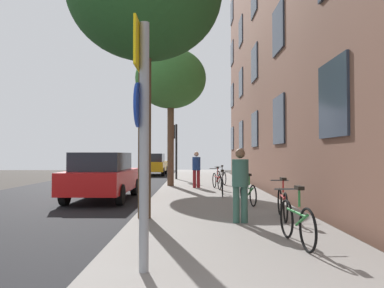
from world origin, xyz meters
name	(u,v)px	position (x,y,z in m)	size (l,w,h in m)	color
ground_plane	(127,191)	(-2.40, 15.00, 0.00)	(41.80, 41.80, 0.00)	#332D28
road_asphalt	(78,191)	(-4.50, 15.00, 0.01)	(7.00, 38.00, 0.01)	black
sidewalk	(208,189)	(1.10, 15.00, 0.06)	(4.20, 38.00, 0.12)	gray
sign_post	(141,123)	(-0.26, 3.62, 1.96)	(0.16, 0.60, 3.12)	gray
traffic_light	(173,141)	(-0.67, 20.81, 2.34)	(0.43, 0.24, 3.23)	black
tree_far	(169,79)	(-0.63, 16.22, 5.09)	(3.31, 3.31, 6.41)	brown
bicycle_0	(295,221)	(2.05, 4.99, 0.49)	(0.42, 1.64, 0.96)	black
bicycle_1	(281,202)	(2.41, 7.39, 0.49)	(0.42, 1.68, 0.94)	black
bicycle_2	(247,192)	(1.99, 9.79, 0.47)	(0.42, 1.60, 0.90)	black
bicycle_3	(221,185)	(1.45, 12.19, 0.47)	(0.42, 1.67, 0.91)	black
bicycle_4	(216,180)	(1.41, 14.59, 0.49)	(0.44, 1.62, 0.94)	black
bicycle_5	(220,177)	(1.79, 16.99, 0.48)	(0.47, 1.71, 0.93)	black
pedestrian_0	(239,180)	(1.39, 6.89, 1.02)	(0.45, 0.45, 1.58)	#33594C
pedestrian_1	(195,167)	(0.56, 15.10, 1.01)	(0.35, 0.35, 1.56)	maroon
car_0	(102,176)	(-2.69, 11.72, 0.84)	(1.94, 4.34, 1.62)	red
car_1	(153,164)	(-2.51, 26.87, 0.84)	(1.79, 4.42, 1.62)	orange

